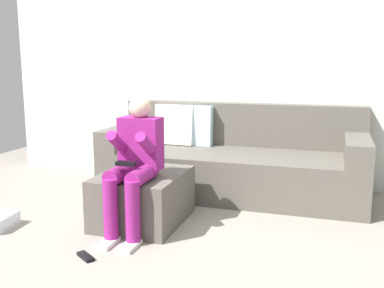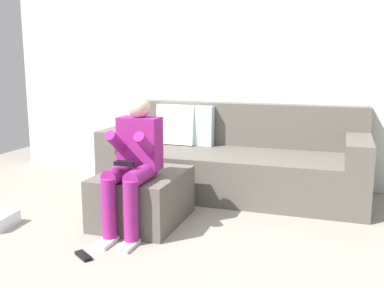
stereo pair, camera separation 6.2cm
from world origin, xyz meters
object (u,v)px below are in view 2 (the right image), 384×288
Objects in this scene: ottoman at (143,197)px; couch_sectional at (233,162)px; remote_near_ottoman at (83,256)px; person_seated at (133,160)px.

couch_sectional is at bearing 64.88° from ottoman.
couch_sectional is 14.98× the size of remote_near_ottoman.
ottoman reaches higher than remote_near_ottoman.
person_seated reaches higher than remote_near_ottoman.
person_seated is at bearing -109.91° from couch_sectional.
ottoman is at bearing 98.70° from person_seated.
couch_sectional is 1.92m from remote_near_ottoman.
person_seated reaches higher than ottoman.
couch_sectional reaches higher than remote_near_ottoman.
couch_sectional is 1.17m from ottoman.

